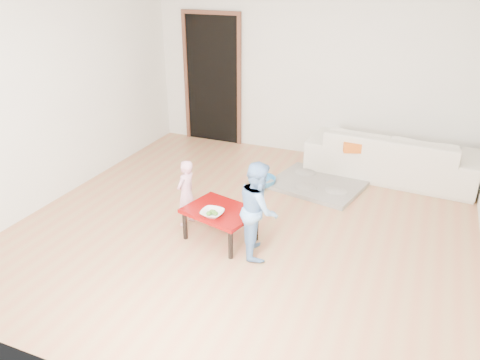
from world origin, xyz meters
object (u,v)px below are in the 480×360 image
Objects in this scene: child_pink at (186,193)px; child_blue at (259,209)px; sofa at (392,154)px; basin at (262,182)px; red_table at (220,224)px; bowl at (212,213)px.

child_blue is at bearing 83.74° from child_pink.
basin is at bearing 36.88° from sofa.
red_table is (-1.50, -2.46, -0.15)m from sofa.
sofa is at bearing 59.74° from bowl.
bowl is at bearing 63.82° from sofa.
bowl is 0.57m from child_pink.
bowl reaches higher than red_table.
red_table is 0.72× the size of child_blue.
child_pink is at bearing 147.01° from bowl.
child_blue reaches higher than red_table.
sofa is 5.99× the size of basin.
red_table is at bearing 79.82° from child_pink.
sofa is at bearing -46.23° from child_blue.
sofa is 3.05m from child_pink.
sofa reaches higher than bowl.
child_pink is at bearing 162.24° from red_table.
child_blue is at bearing 71.82° from sofa.
basin is (-0.52, 1.53, -0.45)m from child_blue.
red_table is at bearing 62.64° from sofa.
red_table is 0.56m from child_pink.
red_table is 1.46m from basin.
basin is (-0.04, 1.61, -0.34)m from bowl.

